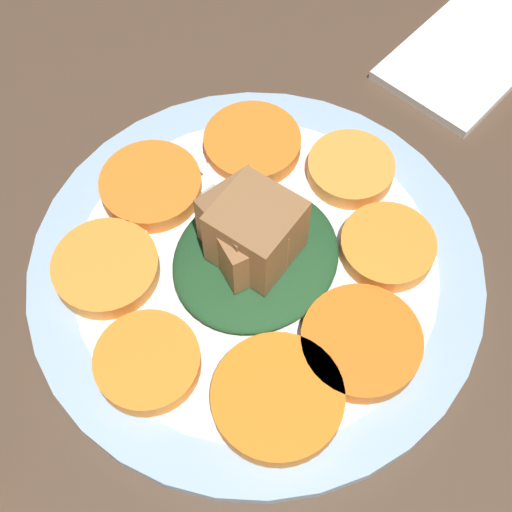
{
  "coord_description": "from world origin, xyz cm",
  "views": [
    {
      "loc": [
        16.75,
        15.32,
        44.02
      ],
      "look_at": [
        0.0,
        0.0,
        4.1
      ],
      "focal_mm": 50.0,
      "sensor_mm": 36.0,
      "label": 1
    }
  ],
  "objects": [
    {
      "name": "carrot_slice_3",
      "position": [
        -9.82,
        -0.08,
        3.74
      ],
      "size": [
        6.08,
        6.08,
        1.27
      ],
      "primitive_type": "cylinder",
      "color": "orange",
      "rests_on": "plate"
    },
    {
      "name": "carrot_slice_4",
      "position": [
        -6.81,
        -6.59,
        3.74
      ],
      "size": [
        6.96,
        6.96,
        1.27
      ],
      "primitive_type": "cylinder",
      "color": "orange",
      "rests_on": "plate"
    },
    {
      "name": "carrot_slice_5",
      "position": [
        0.62,
        -9.27,
        3.74
      ],
      "size": [
        7.03,
        7.03,
        1.27
      ],
      "primitive_type": "cylinder",
      "color": "orange",
      "rests_on": "plate"
    },
    {
      "name": "carrot_slice_6",
      "position": [
        7.03,
        -6.7,
        3.74
      ],
      "size": [
        6.89,
        6.89,
        1.27
      ],
      "primitive_type": "cylinder",
      "color": "orange",
      "rests_on": "plate"
    },
    {
      "name": "carrot_slice_1",
      "position": [
        -0.37,
        8.66,
        3.74
      ],
      "size": [
        7.44,
        7.44,
        1.27
      ],
      "primitive_type": "cylinder",
      "color": "orange",
      "rests_on": "plate"
    },
    {
      "name": "carrot_slice_0",
      "position": [
        6.04,
        7.23,
        3.74
      ],
      "size": [
        7.86,
        7.86,
        1.27
      ],
      "primitive_type": "cylinder",
      "color": "orange",
      "rests_on": "plate"
    },
    {
      "name": "table_slab",
      "position": [
        0.0,
        0.0,
        1.0
      ],
      "size": [
        120.0,
        120.0,
        2.0
      ],
      "primitive_type": "cube",
      "color": "#4C3828",
      "rests_on": "ground"
    },
    {
      "name": "carrot_slice_2",
      "position": [
        -6.51,
        5.74,
        3.74
      ],
      "size": [
        6.26,
        6.26,
        1.27
      ],
      "primitive_type": "cylinder",
      "color": "orange",
      "rests_on": "plate"
    },
    {
      "name": "fork",
      "position": [
        0.0,
        -7.12,
        3.3
      ],
      "size": [
        19.25,
        3.8,
        0.4
      ],
      "rotation": [
        0.0,
        0.0,
        -0.11
      ],
      "color": "silver",
      "rests_on": "plate"
    },
    {
      "name": "napkin",
      "position": [
        -26.34,
        -0.63,
        2.4
      ],
      "size": [
        15.08,
        9.05,
        0.8
      ],
      "color": "silver",
      "rests_on": "table_slab"
    },
    {
      "name": "center_pile",
      "position": [
        0.2,
        -0.31,
        5.56
      ],
      "size": [
        11.38,
        10.24,
        6.36
      ],
      "color": "#1E4723",
      "rests_on": "plate"
    },
    {
      "name": "carrot_slice_7",
      "position": [
        9.65,
        -0.02,
        3.74
      ],
      "size": [
        6.43,
        6.43,
        1.27
      ],
      "primitive_type": "cylinder",
      "color": "orange",
      "rests_on": "plate"
    },
    {
      "name": "plate",
      "position": [
        0.0,
        0.0,
        2.52
      ],
      "size": [
        30.05,
        30.05,
        1.05
      ],
      "color": "#99B7D1",
      "rests_on": "table_slab"
    }
  ]
}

